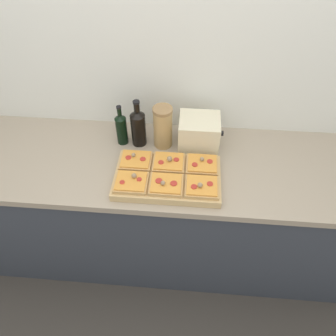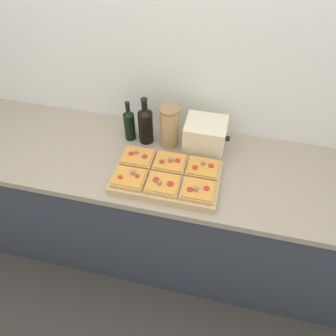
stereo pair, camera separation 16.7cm
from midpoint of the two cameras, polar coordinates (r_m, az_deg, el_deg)
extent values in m
plane|color=#3D3833|center=(2.38, -3.86, -20.34)|extent=(12.00, 12.00, 0.00)
cube|color=silver|center=(1.86, -3.03, 16.19)|extent=(6.00, 0.06, 2.50)
cube|color=#333842|center=(2.16, -3.33, -7.92)|extent=(2.60, 0.64, 0.87)
cube|color=gray|center=(1.81, -3.94, 0.51)|extent=(2.63, 0.67, 0.04)
cube|color=tan|center=(1.68, -2.93, -1.85)|extent=(0.54, 0.32, 0.04)
cube|color=tan|center=(1.74, -8.38, 1.07)|extent=(0.16, 0.14, 0.02)
cube|color=orange|center=(1.73, -8.43, 1.39)|extent=(0.15, 0.13, 0.01)
cylinder|color=#AD2D23|center=(1.73, -9.68, 1.67)|extent=(0.03, 0.03, 0.00)
cylinder|color=#AD2D23|center=(1.71, -7.20, 1.43)|extent=(0.03, 0.03, 0.00)
sphere|color=#937A5B|center=(1.73, -8.79, 2.13)|extent=(0.02, 0.02, 0.02)
cube|color=tan|center=(1.71, -2.67, 0.73)|extent=(0.16, 0.14, 0.02)
cube|color=orange|center=(1.70, -2.68, 1.06)|extent=(0.15, 0.13, 0.01)
cylinder|color=#AD2D23|center=(1.69, -4.07, 0.86)|extent=(0.03, 0.03, 0.00)
cylinder|color=#AD2D23|center=(1.70, -1.35, 1.33)|extent=(0.03, 0.03, 0.00)
sphere|color=#937A5B|center=(1.69, -2.58, 1.45)|extent=(0.03, 0.03, 0.03)
cube|color=tan|center=(1.70, 3.17, 0.38)|extent=(0.16, 0.14, 0.02)
cube|color=orange|center=(1.69, 3.19, 0.71)|extent=(0.15, 0.13, 0.01)
cylinder|color=#AD2D23|center=(1.67, 1.85, 0.46)|extent=(0.03, 0.03, 0.00)
cylinder|color=#AD2D23|center=(1.69, 4.52, 1.01)|extent=(0.03, 0.03, 0.00)
sphere|color=#937A5B|center=(1.69, 3.16, 1.43)|extent=(0.02, 0.02, 0.02)
cube|color=tan|center=(1.64, -9.35, -2.71)|extent=(0.16, 0.14, 0.02)
cube|color=orange|center=(1.63, -9.41, -2.39)|extent=(0.15, 0.13, 0.01)
cylinder|color=#AD2D23|center=(1.62, -10.94, -2.60)|extent=(0.02, 0.02, 0.00)
cylinder|color=#AD2D23|center=(1.62, -7.99, -2.12)|extent=(0.02, 0.02, 0.00)
sphere|color=#937A5B|center=(1.63, -8.87, -1.48)|extent=(0.03, 0.03, 0.03)
cube|color=tan|center=(1.61, -3.29, -3.13)|extent=(0.16, 0.14, 0.02)
cube|color=orange|center=(1.60, -3.31, -2.81)|extent=(0.15, 0.13, 0.01)
cylinder|color=#AD2D23|center=(1.60, -4.60, -2.39)|extent=(0.03, 0.03, 0.00)
cylinder|color=#AD2D23|center=(1.59, -2.01, -2.85)|extent=(0.03, 0.03, 0.00)
sphere|color=#937A5B|center=(1.58, -3.92, -2.78)|extent=(0.02, 0.02, 0.02)
cube|color=tan|center=(1.60, 2.93, -3.53)|extent=(0.16, 0.14, 0.02)
cube|color=orange|center=(1.59, 2.95, -3.20)|extent=(0.15, 0.13, 0.01)
cylinder|color=#AD2D23|center=(1.57, 1.53, -3.43)|extent=(0.03, 0.03, 0.00)
cylinder|color=#AD2D23|center=(1.59, 4.35, -2.92)|extent=(0.03, 0.03, 0.00)
sphere|color=#937A5B|center=(1.57, 2.59, -3.15)|extent=(0.02, 0.02, 0.02)
cylinder|color=black|center=(1.88, -10.61, 6.32)|extent=(0.06, 0.06, 0.17)
cone|color=black|center=(1.82, -11.02, 8.65)|extent=(0.06, 0.06, 0.02)
cylinder|color=black|center=(1.80, -11.18, 9.52)|extent=(0.02, 0.02, 0.04)
cylinder|color=black|center=(1.78, -11.30, 10.22)|extent=(0.03, 0.03, 0.01)
cylinder|color=black|center=(1.85, -7.76, 6.52)|extent=(0.08, 0.08, 0.20)
cone|color=black|center=(1.78, -8.12, 9.28)|extent=(0.08, 0.08, 0.03)
cylinder|color=black|center=(1.76, -8.25, 10.32)|extent=(0.03, 0.03, 0.05)
cylinder|color=black|center=(1.74, -8.37, 11.16)|extent=(0.04, 0.04, 0.01)
cylinder|color=tan|center=(1.82, -3.64, 6.79)|extent=(0.10, 0.10, 0.23)
cylinder|color=#937047|center=(1.74, -3.83, 9.96)|extent=(0.11, 0.11, 0.02)
cube|color=beige|center=(1.82, 2.77, 5.94)|extent=(0.22, 0.19, 0.19)
cube|color=black|center=(1.71, 2.68, 5.38)|extent=(0.18, 0.01, 0.05)
cube|color=black|center=(1.81, 6.66, 5.92)|extent=(0.02, 0.02, 0.02)
camera|label=1|loc=(0.08, -92.87, -3.03)|focal=35.00mm
camera|label=2|loc=(0.08, 87.13, 3.03)|focal=35.00mm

